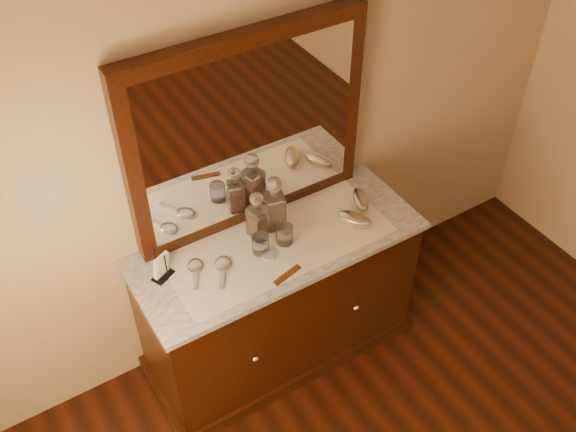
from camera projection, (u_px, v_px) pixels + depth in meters
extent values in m
plane|color=tan|center=(243.00, 118.00, 2.98)|extent=(4.50, 4.50, 0.00)
cube|color=black|center=(278.00, 300.00, 3.47)|extent=(1.40, 0.55, 0.82)
cube|color=black|center=(279.00, 342.00, 3.72)|extent=(1.46, 0.59, 0.08)
sphere|color=silver|center=(255.00, 359.00, 3.15)|extent=(0.04, 0.04, 0.04)
sphere|color=silver|center=(356.00, 308.00, 3.38)|extent=(0.04, 0.04, 0.04)
cube|color=white|center=(277.00, 244.00, 3.18)|extent=(1.44, 0.59, 0.03)
cube|color=black|center=(248.00, 132.00, 2.98)|extent=(1.20, 0.08, 1.00)
cube|color=white|center=(252.00, 136.00, 2.96)|extent=(1.06, 0.01, 0.86)
cube|color=silver|center=(279.00, 244.00, 3.15)|extent=(1.10, 0.45, 0.00)
cylinder|color=white|center=(269.00, 255.00, 3.09)|extent=(0.09, 0.09, 0.01)
cube|color=brown|center=(287.00, 275.00, 3.00)|extent=(0.16, 0.06, 0.01)
cube|color=black|center=(163.00, 276.00, 3.00)|extent=(0.12, 0.10, 0.01)
cylinder|color=black|center=(166.00, 268.00, 2.94)|extent=(0.01, 0.01, 0.16)
cylinder|color=black|center=(156.00, 262.00, 2.96)|extent=(0.01, 0.01, 0.16)
cube|color=white|center=(161.00, 265.00, 2.95)|extent=(0.09, 0.07, 0.13)
cube|color=brown|center=(257.00, 225.00, 3.16)|extent=(0.08, 0.08, 0.12)
cube|color=white|center=(257.00, 221.00, 3.15)|extent=(0.10, 0.10, 0.17)
cylinder|color=white|center=(256.00, 206.00, 3.08)|extent=(0.04, 0.04, 0.03)
sphere|color=white|center=(256.00, 199.00, 3.05)|extent=(0.08, 0.08, 0.06)
cube|color=brown|center=(275.00, 216.00, 3.20)|extent=(0.09, 0.09, 0.14)
cube|color=white|center=(275.00, 211.00, 3.17)|extent=(0.12, 0.12, 0.20)
cylinder|color=white|center=(274.00, 193.00, 3.10)|extent=(0.05, 0.05, 0.03)
sphere|color=white|center=(274.00, 185.00, 3.06)|extent=(0.10, 0.10, 0.08)
ellipsoid|color=tan|center=(354.00, 221.00, 3.25)|extent=(0.16, 0.19, 0.03)
ellipsoid|color=silver|center=(354.00, 217.00, 3.24)|extent=(0.16, 0.19, 0.03)
ellipsoid|color=tan|center=(361.00, 201.00, 3.36)|extent=(0.14, 0.19, 0.03)
ellipsoid|color=silver|center=(361.00, 198.00, 3.34)|extent=(0.14, 0.19, 0.03)
ellipsoid|color=silver|center=(195.00, 266.00, 3.03)|extent=(0.11, 0.12, 0.02)
cube|color=silver|center=(195.00, 280.00, 2.97)|extent=(0.07, 0.12, 0.01)
ellipsoid|color=silver|center=(223.00, 263.00, 3.04)|extent=(0.12, 0.13, 0.02)
cube|color=silver|center=(222.00, 279.00, 2.98)|extent=(0.09, 0.13, 0.01)
cylinder|color=white|center=(261.00, 244.00, 3.08)|extent=(0.08, 0.08, 0.09)
cylinder|color=white|center=(285.00, 235.00, 3.13)|extent=(0.08, 0.08, 0.09)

